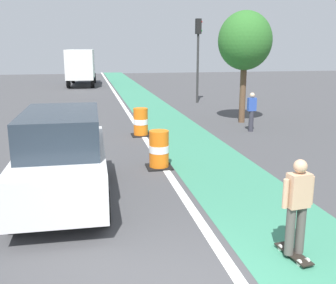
{
  "coord_description": "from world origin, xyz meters",
  "views": [
    {
      "loc": [
        -1.2,
        -4.82,
        3.39
      ],
      "look_at": [
        0.72,
        4.62,
        1.1
      ],
      "focal_mm": 42.5,
      "sensor_mm": 36.0,
      "label": 1
    }
  ],
  "objects_px": {
    "parked_suv_nearest": "(63,156)",
    "delivery_truck_down_block": "(81,65)",
    "traffic_barrel_front": "(159,150)",
    "traffic_light_corner": "(198,46)",
    "traffic_barrel_mid": "(141,122)",
    "street_tree_sidewalk": "(245,41)",
    "pedestrian_crossing": "(252,111)",
    "skateboarder_on_lane": "(297,206)"
  },
  "relations": [
    {
      "from": "skateboarder_on_lane",
      "to": "traffic_barrel_mid",
      "type": "xyz_separation_m",
      "value": [
        -1.22,
        9.83,
        -0.38
      ]
    },
    {
      "from": "skateboarder_on_lane",
      "to": "traffic_light_corner",
      "type": "relative_size",
      "value": 0.33
    },
    {
      "from": "parked_suv_nearest",
      "to": "street_tree_sidewalk",
      "type": "height_order",
      "value": "street_tree_sidewalk"
    },
    {
      "from": "parked_suv_nearest",
      "to": "delivery_truck_down_block",
      "type": "height_order",
      "value": "delivery_truck_down_block"
    },
    {
      "from": "skateboarder_on_lane",
      "to": "traffic_barrel_mid",
      "type": "relative_size",
      "value": 1.55
    },
    {
      "from": "parked_suv_nearest",
      "to": "pedestrian_crossing",
      "type": "relative_size",
      "value": 2.88
    },
    {
      "from": "parked_suv_nearest",
      "to": "pedestrian_crossing",
      "type": "xyz_separation_m",
      "value": [
        7.2,
        6.34,
        -0.17
      ]
    },
    {
      "from": "skateboarder_on_lane",
      "to": "parked_suv_nearest",
      "type": "relative_size",
      "value": 0.36
    },
    {
      "from": "traffic_barrel_front",
      "to": "delivery_truck_down_block",
      "type": "bearing_deg",
      "value": 95.04
    },
    {
      "from": "street_tree_sidewalk",
      "to": "traffic_barrel_front",
      "type": "bearing_deg",
      "value": -128.65
    },
    {
      "from": "traffic_light_corner",
      "to": "pedestrian_crossing",
      "type": "height_order",
      "value": "traffic_light_corner"
    },
    {
      "from": "parked_suv_nearest",
      "to": "delivery_truck_down_block",
      "type": "bearing_deg",
      "value": 89.62
    },
    {
      "from": "traffic_barrel_front",
      "to": "traffic_light_corner",
      "type": "xyz_separation_m",
      "value": [
        4.85,
        13.28,
        2.97
      ]
    },
    {
      "from": "traffic_barrel_front",
      "to": "traffic_barrel_mid",
      "type": "xyz_separation_m",
      "value": [
        0.06,
        4.39,
        0.0
      ]
    },
    {
      "from": "parked_suv_nearest",
      "to": "traffic_barrel_front",
      "type": "bearing_deg",
      "value": 38.81
    },
    {
      "from": "traffic_barrel_front",
      "to": "traffic_light_corner",
      "type": "height_order",
      "value": "traffic_light_corner"
    },
    {
      "from": "traffic_barrel_mid",
      "to": "street_tree_sidewalk",
      "type": "bearing_deg",
      "value": 21.16
    },
    {
      "from": "traffic_barrel_front",
      "to": "street_tree_sidewalk",
      "type": "height_order",
      "value": "street_tree_sidewalk"
    },
    {
      "from": "delivery_truck_down_block",
      "to": "street_tree_sidewalk",
      "type": "height_order",
      "value": "street_tree_sidewalk"
    },
    {
      "from": "traffic_barrel_front",
      "to": "traffic_light_corner",
      "type": "relative_size",
      "value": 0.21
    },
    {
      "from": "skateboarder_on_lane",
      "to": "traffic_barrel_front",
      "type": "xyz_separation_m",
      "value": [
        -1.28,
        5.44,
        -0.38
      ]
    },
    {
      "from": "skateboarder_on_lane",
      "to": "traffic_barrel_mid",
      "type": "height_order",
      "value": "skateboarder_on_lane"
    },
    {
      "from": "parked_suv_nearest",
      "to": "pedestrian_crossing",
      "type": "bearing_deg",
      "value": 41.37
    },
    {
      "from": "skateboarder_on_lane",
      "to": "parked_suv_nearest",
      "type": "height_order",
      "value": "parked_suv_nearest"
    },
    {
      "from": "skateboarder_on_lane",
      "to": "delivery_truck_down_block",
      "type": "relative_size",
      "value": 0.22
    },
    {
      "from": "traffic_barrel_mid",
      "to": "traffic_light_corner",
      "type": "bearing_deg",
      "value": 61.68
    },
    {
      "from": "skateboarder_on_lane",
      "to": "delivery_truck_down_block",
      "type": "bearing_deg",
      "value": 96.45
    },
    {
      "from": "traffic_light_corner",
      "to": "pedestrian_crossing",
      "type": "relative_size",
      "value": 3.17
    },
    {
      "from": "pedestrian_crossing",
      "to": "parked_suv_nearest",
      "type": "bearing_deg",
      "value": -138.63
    },
    {
      "from": "parked_suv_nearest",
      "to": "traffic_barrel_mid",
      "type": "xyz_separation_m",
      "value": [
        2.61,
        6.44,
        -0.5
      ]
    },
    {
      "from": "skateboarder_on_lane",
      "to": "street_tree_sidewalk",
      "type": "relative_size",
      "value": 0.34
    },
    {
      "from": "skateboarder_on_lane",
      "to": "traffic_light_corner",
      "type": "distance_m",
      "value": 19.24
    },
    {
      "from": "delivery_truck_down_block",
      "to": "traffic_light_corner",
      "type": "relative_size",
      "value": 1.51
    },
    {
      "from": "parked_suv_nearest",
      "to": "delivery_truck_down_block",
      "type": "relative_size",
      "value": 0.6
    },
    {
      "from": "traffic_barrel_mid",
      "to": "street_tree_sidewalk",
      "type": "xyz_separation_m",
      "value": [
        4.99,
        1.93,
        3.14
      ]
    },
    {
      "from": "traffic_barrel_mid",
      "to": "traffic_light_corner",
      "type": "distance_m",
      "value": 10.53
    },
    {
      "from": "pedestrian_crossing",
      "to": "skateboarder_on_lane",
      "type": "bearing_deg",
      "value": -109.09
    },
    {
      "from": "skateboarder_on_lane",
      "to": "traffic_light_corner",
      "type": "height_order",
      "value": "traffic_light_corner"
    },
    {
      "from": "traffic_barrel_front",
      "to": "traffic_barrel_mid",
      "type": "distance_m",
      "value": 4.39
    },
    {
      "from": "delivery_truck_down_block",
      "to": "traffic_light_corner",
      "type": "distance_m",
      "value": 15.34
    },
    {
      "from": "traffic_barrel_front",
      "to": "parked_suv_nearest",
      "type": "bearing_deg",
      "value": -141.19
    },
    {
      "from": "traffic_light_corner",
      "to": "traffic_barrel_front",
      "type": "bearing_deg",
      "value": -110.08
    }
  ]
}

